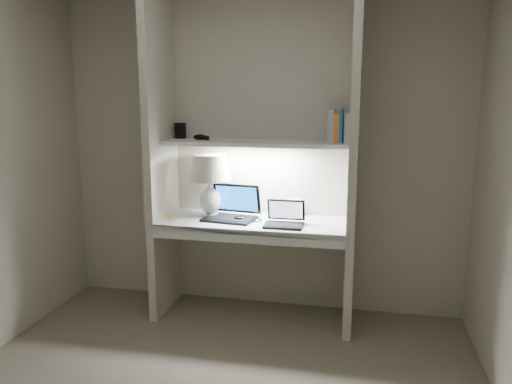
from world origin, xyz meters
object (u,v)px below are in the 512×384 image
(table_lamp, at_px, (210,175))
(laptop_main, at_px, (232,211))
(laptop_netbook, at_px, (285,220))
(book_row, at_px, (344,127))
(speaker, at_px, (295,207))

(table_lamp, bearing_deg, laptop_main, -8.61)
(laptop_netbook, height_order, book_row, book_row)
(table_lamp, height_order, speaker, table_lamp)
(table_lamp, xyz_separation_m, laptop_netbook, (0.61, -0.15, -0.29))
(book_row, bearing_deg, table_lamp, -177.17)
(table_lamp, bearing_deg, laptop_netbook, -13.81)
(laptop_netbook, bearing_deg, table_lamp, 165.96)
(laptop_netbook, xyz_separation_m, book_row, (0.40, 0.20, 0.67))
(laptop_main, height_order, speaker, laptop_main)
(laptop_netbook, height_order, speaker, laptop_netbook)
(speaker, relative_size, book_row, 0.53)
(speaker, xyz_separation_m, book_row, (0.36, -0.11, 0.65))
(laptop_main, xyz_separation_m, laptop_netbook, (0.43, -0.12, -0.02))
(table_lamp, distance_m, laptop_netbook, 0.69)
(speaker, height_order, book_row, book_row)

